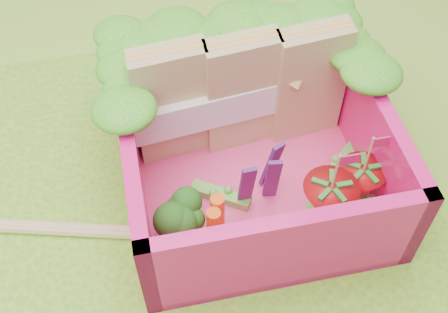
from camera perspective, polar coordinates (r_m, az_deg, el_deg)
ground at (r=3.04m, az=-2.67°, el=-4.46°), size 14.00×14.00×0.00m
placemat at (r=3.03m, az=-2.68°, el=-4.30°), size 2.60×2.60×0.03m
bento_floor at (r=3.06m, az=2.83°, el=-2.19°), size 1.30×1.30×0.05m
bento_box at (r=2.87m, az=3.02°, el=0.81°), size 1.30×1.30×0.55m
lettuce_ruffle at (r=2.98m, az=0.97°, el=12.14°), size 1.43×0.83×0.11m
sandwich_stack at (r=2.98m, az=1.84°, el=6.47°), size 1.26×0.31×0.69m
broccoli at (r=2.70m, az=-4.60°, el=-6.03°), size 0.31×0.31×0.25m
carrot_sticks at (r=2.70m, az=-0.83°, el=-6.64°), size 0.10×0.13×0.29m
purple_wedges at (r=2.80m, az=4.04°, el=-2.05°), size 0.23×0.14×0.38m
strawberry_left at (r=2.81m, az=10.50°, el=-4.69°), size 0.27×0.27×0.51m
strawberry_right at (r=2.93m, az=13.60°, el=-2.66°), size 0.24×0.24×0.48m
snap_peas at (r=2.96m, az=8.40°, el=-4.05°), size 1.01×0.64×0.05m
chopsticks at (r=3.10m, az=-21.33°, el=-6.57°), size 2.22×0.65×0.05m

